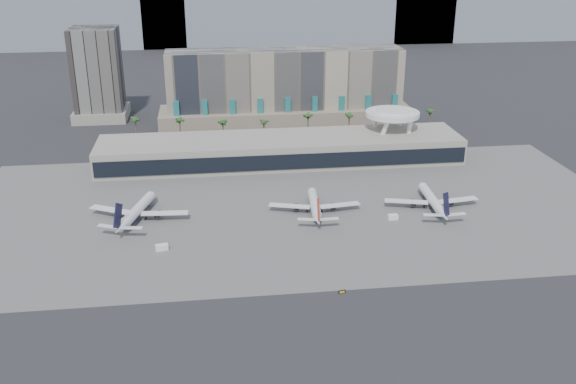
{
  "coord_description": "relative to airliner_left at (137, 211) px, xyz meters",
  "views": [
    {
      "loc": [
        -33.31,
        -175.85,
        100.68
      ],
      "look_at": [
        -5.63,
        40.0,
        12.82
      ],
      "focal_mm": 40.0,
      "sensor_mm": 36.0,
      "label": 1
    }
  ],
  "objects": [
    {
      "name": "terminal",
      "position": [
        61.77,
        58.44,
        3.0
      ],
      "size": [
        170.0,
        32.5,
        14.5
      ],
      "color": "#AFA69A",
      "rests_on": "ground"
    },
    {
      "name": "palm_row",
      "position": [
        68.77,
        93.6,
        6.98
      ],
      "size": [
        157.8,
        2.8,
        13.1
      ],
      "color": "brown",
      "rests_on": "ground"
    },
    {
      "name": "hotel",
      "position": [
        71.77,
        123.01,
        13.3
      ],
      "size": [
        140.0,
        30.0,
        42.0
      ],
      "color": "tan",
      "rests_on": "ground"
    },
    {
      "name": "office_tower",
      "position": [
        -33.23,
        148.6,
        19.43
      ],
      "size": [
        30.0,
        30.0,
        52.0
      ],
      "color": "black",
      "rests_on": "ground"
    },
    {
      "name": "taxiway_sign",
      "position": [
        65.97,
        -62.9,
        -3.01
      ],
      "size": [
        2.23,
        0.79,
        1.01
      ],
      "rotation": [
        0.0,
        0.0,
        0.23
      ],
      "color": "black",
      "rests_on": "ground"
    },
    {
      "name": "apron_pad",
      "position": [
        61.77,
        3.6,
        -3.48
      ],
      "size": [
        260.0,
        130.0,
        0.06
      ],
      "primitive_type": "cube",
      "color": "#5B5B59",
      "rests_on": "ground"
    },
    {
      "name": "airliner_centre",
      "position": [
        67.77,
        -2.27,
        -0.3
      ],
      "size": [
        35.78,
        36.94,
        12.75
      ],
      "rotation": [
        0.0,
        0.0,
        -0.08
      ],
      "color": "white",
      "rests_on": "ground"
    },
    {
      "name": "mountain_ridge",
      "position": [
        89.65,
        418.6,
        26.38
      ],
      "size": [
        680.0,
        60.0,
        70.0
      ],
      "color": "gray",
      "rests_on": "ground"
    },
    {
      "name": "saucer_structure",
      "position": [
        116.77,
        64.6,
        14.94
      ],
      "size": [
        26.0,
        26.0,
        21.89
      ],
      "color": "white",
      "rests_on": "ground"
    },
    {
      "name": "service_vehicle_a",
      "position": [
        10.53,
        -27.21,
        -2.47
      ],
      "size": [
        4.6,
        2.91,
        2.09
      ],
      "primitive_type": "cube",
      "rotation": [
        0.0,
        0.0,
        0.2
      ],
      "color": "white",
      "rests_on": "ground"
    },
    {
      "name": "airliner_right",
      "position": [
        114.51,
        -3.86,
        -0.12
      ],
      "size": [
        37.82,
        39.0,
        13.46
      ],
      "rotation": [
        0.0,
        0.0,
        -0.05
      ],
      "color": "white",
      "rests_on": "ground"
    },
    {
      "name": "airliner_left",
      "position": [
        0.0,
        0.0,
        0.0
      ],
      "size": [
        37.95,
        39.33,
        13.93
      ],
      "rotation": [
        0.0,
        0.0,
        -0.28
      ],
      "color": "white",
      "rests_on": "ground"
    },
    {
      "name": "service_vehicle_b",
      "position": [
        96.14,
        -12.45,
        -2.55
      ],
      "size": [
        3.83,
        2.31,
        1.92
      ],
      "primitive_type": "cube",
      "rotation": [
        0.0,
        0.0,
        0.05
      ],
      "color": "white",
      "rests_on": "ground"
    },
    {
      "name": "ground",
      "position": [
        61.77,
        -51.4,
        -3.51
      ],
      "size": [
        900.0,
        900.0,
        0.0
      ],
      "primitive_type": "plane",
      "color": "#232326",
      "rests_on": "ground"
    }
  ]
}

